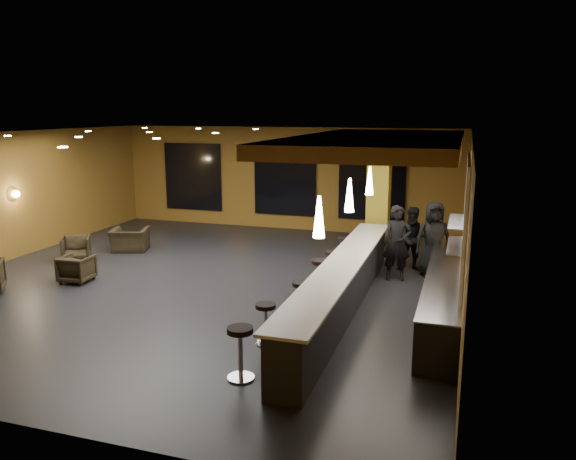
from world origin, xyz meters
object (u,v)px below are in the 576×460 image
(bar_counter, at_px, (342,288))
(bar_stool_4, at_px, (333,262))
(prep_counter, at_px, (444,293))
(pendant_2, at_px, (370,181))
(staff_a, at_px, (397,243))
(bar_stool_2, at_px, (302,296))
(pendant_1, at_px, (349,195))
(armchair_d, at_px, (130,240))
(bar_stool_3, at_px, (321,273))
(staff_b, at_px, (414,239))
(pendant_0, at_px, (319,217))
(column, at_px, (379,195))
(bar_stool_0, at_px, (240,346))
(staff_c, at_px, (433,239))
(bar_stool_5, at_px, (344,248))
(armchair_b, at_px, (77,269))
(bar_stool_1, at_px, (266,318))
(armchair_c, at_px, (76,248))

(bar_counter, height_order, bar_stool_4, bar_counter)
(prep_counter, bearing_deg, pendant_2, 128.66)
(staff_a, height_order, bar_stool_2, staff_a)
(pendant_1, height_order, staff_a, pendant_1)
(armchair_d, distance_m, bar_stool_3, 6.79)
(armchair_d, bearing_deg, bar_stool_4, 151.54)
(bar_stool_3, bearing_deg, pendant_1, -20.81)
(bar_counter, height_order, staff_b, staff_b)
(bar_stool_3, bearing_deg, armchair_d, 160.00)
(pendant_0, height_order, staff_b, pendant_0)
(bar_stool_4, bearing_deg, column, 76.23)
(prep_counter, distance_m, bar_stool_0, 4.84)
(staff_b, xyz_separation_m, bar_stool_3, (-1.75, -2.73, -0.29))
(bar_stool_3, bearing_deg, staff_c, 46.84)
(column, relative_size, bar_stool_2, 4.44)
(prep_counter, xyz_separation_m, bar_stool_3, (-2.65, 0.25, 0.11))
(prep_counter, relative_size, staff_b, 3.60)
(pendant_0, xyz_separation_m, bar_stool_5, (-0.70, 5.41, -1.86))
(staff_a, relative_size, bar_stool_2, 2.33)
(pendant_1, height_order, bar_stool_0, pendant_1)
(armchair_d, bearing_deg, staff_b, 164.70)
(staff_a, bearing_deg, bar_counter, -119.52)
(staff_a, xyz_separation_m, bar_stool_3, (-1.44, -1.79, -0.38))
(prep_counter, height_order, staff_a, staff_a)
(armchair_b, bearing_deg, prep_counter, 178.84)
(staff_c, bearing_deg, staff_b, 126.08)
(bar_stool_2, bearing_deg, bar_stool_1, -102.15)
(armchair_b, bearing_deg, staff_b, -159.99)
(pendant_2, relative_size, armchair_d, 0.68)
(column, bearing_deg, bar_stool_0, -96.12)
(pendant_1, height_order, staff_c, pendant_1)
(armchair_d, height_order, bar_stool_0, bar_stool_0)
(armchair_c, height_order, bar_stool_3, bar_stool_3)
(pendant_2, relative_size, staff_b, 0.42)
(bar_stool_0, height_order, bar_stool_5, bar_stool_0)
(bar_counter, bearing_deg, bar_stool_4, 108.96)
(staff_c, distance_m, bar_stool_5, 2.36)
(pendant_2, relative_size, bar_stool_2, 0.89)
(pendant_0, bearing_deg, bar_stool_4, 99.54)
(prep_counter, height_order, armchair_b, prep_counter)
(bar_counter, xyz_separation_m, pendant_1, (0.00, 0.50, 1.85))
(armchair_c, bearing_deg, staff_b, -21.01)
(staff_a, relative_size, armchair_d, 1.79)
(pendant_1, bearing_deg, bar_stool_0, -102.41)
(staff_a, bearing_deg, pendant_0, -112.17)
(bar_counter, height_order, bar_stool_5, bar_counter)
(armchair_c, distance_m, armchair_d, 1.60)
(prep_counter, bearing_deg, bar_stool_1, -139.07)
(prep_counter, height_order, bar_stool_2, prep_counter)
(prep_counter, distance_m, pendant_2, 3.73)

